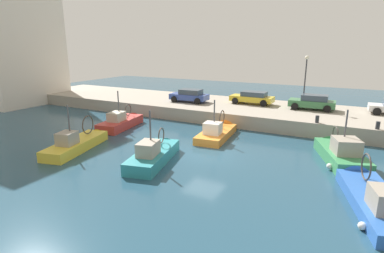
{
  "coord_description": "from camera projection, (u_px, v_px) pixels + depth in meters",
  "views": [
    {
      "loc": [
        -17.34,
        -8.37,
        6.93
      ],
      "look_at": [
        1.83,
        1.88,
        1.2
      ],
      "focal_mm": 28.92,
      "sensor_mm": 36.0,
      "label": 1
    }
  ],
  "objects": [
    {
      "name": "water_surface",
      "position": [
        204.0,
        154.0,
        20.37
      ],
      "size": [
        80.0,
        80.0,
        0.0
      ],
      "primitive_type": "plane",
      "color": "navy",
      "rests_on": "ground"
    },
    {
      "name": "quay_wall",
      "position": [
        256.0,
        112.0,
        30.03
      ],
      "size": [
        9.0,
        56.0,
        1.2
      ],
      "primitive_type": "cube",
      "color": "#9E9384",
      "rests_on": "ground"
    },
    {
      "name": "fishing_boat_blue",
      "position": [
        372.0,
        202.0,
        13.84
      ],
      "size": [
        7.15,
        3.63,
        4.67
      ],
      "color": "#2D60B7",
      "rests_on": "ground"
    },
    {
      "name": "fishing_boat_orange",
      "position": [
        218.0,
        135.0,
        24.3
      ],
      "size": [
        6.04,
        2.46,
        3.92
      ],
      "color": "orange",
      "rests_on": "ground"
    },
    {
      "name": "fishing_boat_teal",
      "position": [
        156.0,
        158.0,
        19.24
      ],
      "size": [
        6.18,
        3.01,
        4.09
      ],
      "color": "teal",
      "rests_on": "ground"
    },
    {
      "name": "fishing_boat_red",
      "position": [
        123.0,
        125.0,
        27.19
      ],
      "size": [
        5.89,
        2.65,
        4.04
      ],
      "color": "#BC3833",
      "rests_on": "ground"
    },
    {
      "name": "fishing_boat_green",
      "position": [
        338.0,
        157.0,
        19.35
      ],
      "size": [
        6.15,
        3.8,
        4.16
      ],
      "color": "#388951",
      "rests_on": "ground"
    },
    {
      "name": "fishing_boat_yellow",
      "position": [
        80.0,
        147.0,
        21.44
      ],
      "size": [
        6.51,
        2.98,
        3.94
      ],
      "color": "gold",
      "rests_on": "ground"
    },
    {
      "name": "parked_car_green",
      "position": [
        313.0,
        102.0,
        28.27
      ],
      "size": [
        2.11,
        4.1,
        1.37
      ],
      "color": "#387547",
      "rests_on": "quay_wall"
    },
    {
      "name": "parked_car_yellow",
      "position": [
        252.0,
        97.0,
        30.95
      ],
      "size": [
        1.89,
        4.28,
        1.26
      ],
      "color": "gold",
      "rests_on": "quay_wall"
    },
    {
      "name": "parked_car_blue",
      "position": [
        190.0,
        95.0,
        32.03
      ],
      "size": [
        2.09,
        3.99,
        1.33
      ],
      "color": "#334C9E",
      "rests_on": "quay_wall"
    },
    {
      "name": "mooring_bollard_mid",
      "position": [
        378.0,
        125.0,
        21.71
      ],
      "size": [
        0.28,
        0.28,
        0.55
      ],
      "primitive_type": "cylinder",
      "color": "#2D2D33",
      "rests_on": "quay_wall"
    },
    {
      "name": "mooring_bollard_north",
      "position": [
        317.0,
        119.0,
        23.53
      ],
      "size": [
        0.28,
        0.28,
        0.55
      ],
      "primitive_type": "cylinder",
      "color": "#2D2D33",
      "rests_on": "quay_wall"
    },
    {
      "name": "quay_streetlamp",
      "position": [
        306.0,
        73.0,
        28.48
      ],
      "size": [
        0.36,
        0.36,
        4.83
      ],
      "color": "#38383D",
      "rests_on": "quay_wall"
    },
    {
      "name": "waterfront_building_west",
      "position": [
        11.0,
        22.0,
        35.94
      ],
      "size": [
        9.38,
        7.51,
        19.16
      ],
      "color": "silver",
      "rests_on": "ground"
    }
  ]
}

